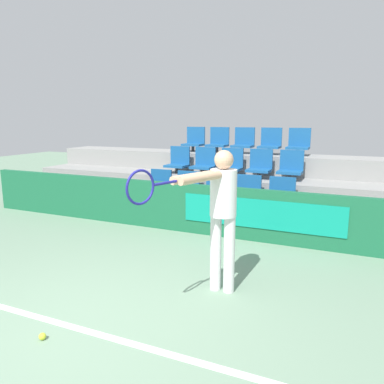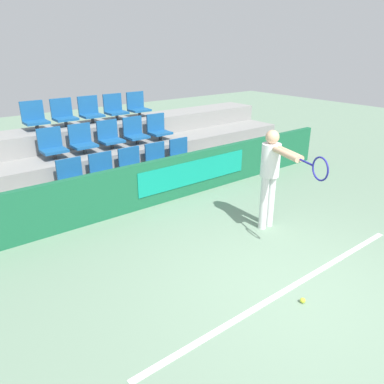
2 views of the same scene
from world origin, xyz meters
name	(u,v)px [view 2 (image 2 of 2)]	position (x,y,z in m)	size (l,w,h in m)	color
ground_plane	(297,292)	(0.00, 0.00, 0.00)	(30.00, 30.00, 0.00)	gray
court_baseline	(290,288)	(0.00, 0.10, 0.00)	(4.67, 0.08, 0.01)	white
barrier_wall	(151,184)	(0.02, 3.42, 0.44)	(9.75, 0.14, 0.87)	#19603D
bleacher_tier_front	(136,188)	(0.00, 3.95, 0.20)	(9.35, 0.89, 0.41)	gray
bleacher_tier_middle	(115,167)	(0.00, 4.83, 0.41)	(9.35, 0.89, 0.82)	gray
bleacher_tier_back	(96,149)	(0.00, 5.72, 0.61)	(9.35, 0.89, 1.22)	gray
stadium_chair_0	(72,177)	(-1.22, 4.07, 0.66)	(0.46, 0.40, 0.58)	#333333
stadium_chair_1	(104,171)	(-0.61, 4.07, 0.66)	(0.46, 0.40, 0.58)	#333333
stadium_chair_2	(132,165)	(0.00, 4.07, 0.66)	(0.46, 0.40, 0.58)	#333333
stadium_chair_3	(158,159)	(0.61, 4.07, 0.66)	(0.46, 0.40, 0.58)	#333333
stadium_chair_4	(181,154)	(1.22, 4.07, 0.66)	(0.46, 0.40, 0.58)	#333333
stadium_chair_5	(52,145)	(-1.22, 4.95, 1.07)	(0.46, 0.40, 0.58)	#333333
stadium_chair_6	(82,141)	(-0.61, 4.95, 1.07)	(0.46, 0.40, 0.58)	#333333
stadium_chair_7	(110,136)	(0.00, 4.95, 1.07)	(0.46, 0.40, 0.58)	#333333
stadium_chair_8	(135,132)	(0.61, 4.95, 1.07)	(0.46, 0.40, 0.58)	#333333
stadium_chair_9	(158,129)	(1.22, 4.95, 1.07)	(0.46, 0.40, 0.58)	#333333
stadium_chair_10	(35,117)	(-1.22, 5.84, 1.47)	(0.46, 0.40, 0.58)	#333333
stadium_chair_11	(64,114)	(-0.61, 5.84, 1.47)	(0.46, 0.40, 0.58)	#333333
stadium_chair_12	(90,111)	(0.00, 5.84, 1.47)	(0.46, 0.40, 0.58)	#333333
stadium_chair_13	(115,108)	(0.61, 5.84, 1.47)	(0.46, 0.40, 0.58)	#333333
stadium_chair_14	(138,106)	(1.22, 5.84, 1.47)	(0.46, 0.40, 0.58)	#333333
tennis_player	(272,171)	(1.03, 1.39, 1.03)	(0.60, 1.44, 1.66)	silver
tennis_ball	(303,300)	(-0.12, -0.17, 0.03)	(0.07, 0.07, 0.07)	#CCDB33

